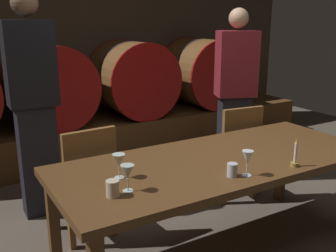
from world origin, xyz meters
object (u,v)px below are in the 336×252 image
object	(u,v)px
wine_glass_left	(128,172)
cup_right	(232,170)
wine_glass_right	(247,158)
cup_left	(113,189)
dining_table	(219,167)
chair_left	(86,177)
chair_right	(235,147)
wine_barrel_center_right	(133,78)
candle_left	(295,159)
wine_barrel_center_left	(49,86)
guest_left	(34,105)
wine_glass_center	(119,161)
guest_right	(235,96)
wine_barrel_far_right	(202,73)

from	to	relation	value
wine_glass_left	cup_right	size ratio (longest dim) A/B	1.85
wine_glass_right	cup_left	distance (m)	0.82
dining_table	wine_glass_right	world-z (taller)	wine_glass_right
wine_glass_right	cup_right	size ratio (longest dim) A/B	1.91
chair_left	chair_right	world-z (taller)	same
wine_barrel_center_right	candle_left	distance (m)	2.83
wine_barrel_center_left	dining_table	world-z (taller)	wine_barrel_center_left
wine_barrel_center_left	guest_left	xyz separation A→B (m)	(-0.42, -1.19, 0.05)
wine_barrel_center_left	wine_glass_center	bearing A→B (deg)	-95.19
candle_left	wine_glass_right	world-z (taller)	candle_left
wine_barrel_center_left	chair_right	distance (m)	2.19
guest_left	wine_glass_center	bearing A→B (deg)	100.14
dining_table	cup_left	size ratio (longest dim) A/B	24.78
wine_glass_right	guest_right	bearing A→B (deg)	52.71
dining_table	candle_left	distance (m)	0.50
candle_left	cup_right	xyz separation A→B (m)	(-0.45, 0.07, -0.01)
wine_barrel_center_left	dining_table	bearing A→B (deg)	-78.56
wine_barrel_far_right	wine_glass_left	bearing A→B (deg)	-131.90
chair_left	cup_left	world-z (taller)	chair_left
chair_right	guest_right	xyz separation A→B (m)	(0.27, 0.35, 0.39)
wine_glass_center	wine_barrel_far_right	bearing A→B (deg)	46.32
guest_right	cup_right	world-z (taller)	guest_right
guest_right	candle_left	size ratio (longest dim) A/B	9.51
chair_right	cup_left	bearing A→B (deg)	34.63
chair_left	wine_glass_center	world-z (taller)	chair_left
chair_right	wine_glass_left	size ratio (longest dim) A/B	5.79
wine_barrel_center_right	guest_right	size ratio (longest dim) A/B	0.54
dining_table	chair_left	xyz separation A→B (m)	(-0.71, 0.68, -0.17)
chair_left	wine_glass_right	xyz separation A→B (m)	(0.66, -1.01, 0.35)
guest_right	wine_glass_left	size ratio (longest dim) A/B	11.35
wine_barrel_center_right	wine_glass_center	size ratio (longest dim) A/B	6.23
wine_barrel_center_left	candle_left	bearing A→B (deg)	-73.83
wine_barrel_center_left	guest_right	size ratio (longest dim) A/B	0.54
wine_barrel_far_right	cup_left	xyz separation A→B (m)	(-2.45, -2.64, -0.13)
cup_right	dining_table	bearing A→B (deg)	66.17
wine_barrel_far_right	chair_left	bearing A→B (deg)	-142.51
chair_left	guest_right	bearing A→B (deg)	-172.76
guest_left	wine_glass_left	size ratio (longest dim) A/B	12.16
wine_barrel_far_right	candle_left	world-z (taller)	wine_barrel_far_right
chair_left	wine_glass_center	bearing A→B (deg)	85.64
cup_left	cup_right	bearing A→B (deg)	-8.58
candle_left	wine_glass_right	xyz separation A→B (m)	(-0.37, 0.04, 0.06)
wine_barrel_far_right	dining_table	xyz separation A→B (m)	(-1.60, -2.46, -0.24)
cup_left	cup_right	world-z (taller)	cup_left
candle_left	wine_barrel_center_left	bearing A→B (deg)	106.17
wine_glass_right	wine_glass_left	bearing A→B (deg)	167.04
chair_left	cup_right	world-z (taller)	chair_left
chair_left	candle_left	world-z (taller)	candle_left
wine_barrel_center_right	wine_glass_right	size ratio (longest dim) A/B	5.87
guest_left	wine_glass_left	bearing A→B (deg)	97.54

